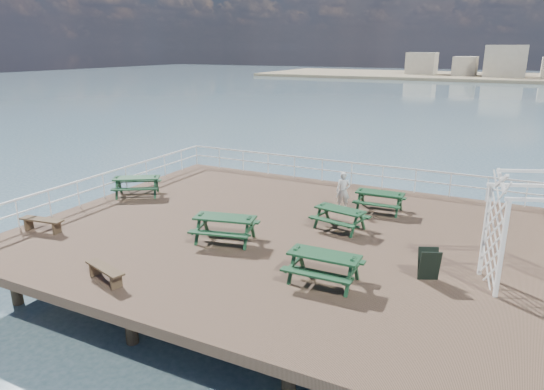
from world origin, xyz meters
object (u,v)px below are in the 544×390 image
at_px(flat_bench_near, 42,222).
at_px(person, 343,191).
at_px(picnic_table_b, 380,197).
at_px(picnic_table_d, 225,223).
at_px(picnic_table_a, 137,182).
at_px(flat_bench_far, 105,271).
at_px(picnic_table_e, 324,262).
at_px(picnic_table_c, 340,214).
at_px(trellis_arbor, 541,237).

xyz_separation_m(flat_bench_near, person, (8.63, 7.11, 0.41)).
relative_size(picnic_table_b, picnic_table_d, 0.81).
relative_size(picnic_table_b, person, 1.24).
bearing_deg(picnic_table_b, picnic_table_a, -167.11).
bearing_deg(flat_bench_far, picnic_table_e, 42.82).
relative_size(picnic_table_c, flat_bench_far, 1.28).
bearing_deg(flat_bench_near, person, 31.00).
bearing_deg(person, picnic_table_d, -125.86).
height_order(picnic_table_c, person, person).
relative_size(picnic_table_c, flat_bench_near, 1.20).
distance_m(flat_bench_near, flat_bench_far, 5.17).
distance_m(picnic_table_c, flat_bench_near, 10.51).
distance_m(flat_bench_far, person, 9.74).
xyz_separation_m(flat_bench_near, flat_bench_far, (4.83, -1.85, -0.02)).
bearing_deg(trellis_arbor, picnic_table_a, 152.16).
height_order(picnic_table_b, trellis_arbor, trellis_arbor).
height_order(picnic_table_b, person, person).
height_order(picnic_table_a, picnic_table_d, picnic_table_d).
bearing_deg(flat_bench_near, picnic_table_d, 10.67).
xyz_separation_m(picnic_table_a, picnic_table_d, (6.22, -2.70, 0.02)).
xyz_separation_m(picnic_table_d, picnic_table_e, (4.01, -1.30, -0.02)).
distance_m(picnic_table_a, flat_bench_far, 8.27).
bearing_deg(person, trellis_arbor, -40.17).
relative_size(picnic_table_e, flat_bench_near, 1.19).
bearing_deg(picnic_table_d, flat_bench_far, -122.25).
xyz_separation_m(picnic_table_b, trellis_arbor, (5.39, -4.37, 0.88)).
bearing_deg(picnic_table_b, picnic_table_e, -90.22).
bearing_deg(flat_bench_far, picnic_table_d, 87.03).
bearing_deg(picnic_table_a, picnic_table_b, -17.79).
height_order(flat_bench_near, flat_bench_far, flat_bench_near).
height_order(flat_bench_near, person, person).
height_order(picnic_table_a, picnic_table_b, picnic_table_a).
xyz_separation_m(picnic_table_d, flat_bench_far, (-1.39, -4.00, -0.30)).
distance_m(picnic_table_b, picnic_table_e, 6.67).
xyz_separation_m(picnic_table_e, flat_bench_far, (-5.40, -2.71, -0.28)).
bearing_deg(picnic_table_e, trellis_arbor, 22.72).
bearing_deg(picnic_table_c, flat_bench_near, -140.84).
xyz_separation_m(picnic_table_d, flat_bench_near, (-6.22, -2.16, -0.28)).
relative_size(picnic_table_c, picnic_table_e, 1.01).
height_order(picnic_table_a, person, person).
height_order(picnic_table_d, person, person).
height_order(picnic_table_c, picnic_table_d, picnic_table_d).
relative_size(picnic_table_c, person, 1.32).
relative_size(picnic_table_b, picnic_table_c, 0.94).
distance_m(picnic_table_b, person, 1.45).
distance_m(trellis_arbor, person, 7.87).
height_order(picnic_table_a, flat_bench_far, picnic_table_a).
height_order(picnic_table_b, flat_bench_near, picnic_table_b).
height_order(flat_bench_far, trellis_arbor, trellis_arbor).
xyz_separation_m(picnic_table_a, trellis_arbor, (15.40, -1.71, 0.85)).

